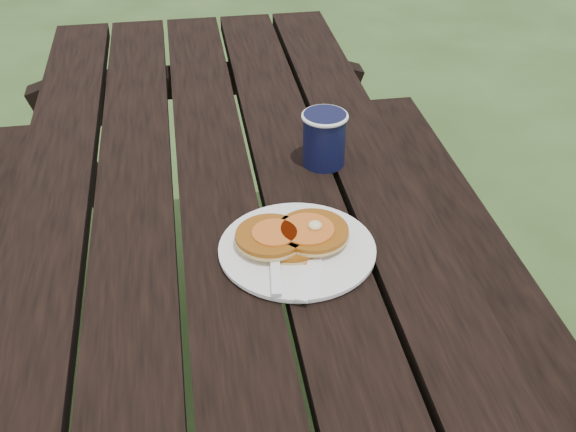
{
  "coord_description": "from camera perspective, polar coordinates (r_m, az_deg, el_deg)",
  "views": [
    {
      "loc": [
        -0.05,
        -1.13,
        1.48
      ],
      "look_at": [
        0.1,
        -0.18,
        0.8
      ],
      "focal_mm": 45.0,
      "sensor_mm": 36.0,
      "label": 1
    }
  ],
  "objects": [
    {
      "name": "picnic_table",
      "position": [
        1.58,
        -4.85,
        -9.42
      ],
      "size": [
        1.36,
        1.8,
        0.75
      ],
      "color": "black",
      "rests_on": "ground"
    },
    {
      "name": "pancake_stack",
      "position": [
        1.17,
        0.39,
        -1.56
      ],
      "size": [
        0.19,
        0.12,
        0.04
      ],
      "rotation": [
        0.0,
        0.0,
        0.3
      ],
      "color": "#995211",
      "rests_on": "plate"
    },
    {
      "name": "knife",
      "position": [
        1.14,
        2.04,
        -3.81
      ],
      "size": [
        0.09,
        0.17,
        0.0
      ],
      "primitive_type": "cube",
      "rotation": [
        0.0,
        0.0,
        -0.4
      ],
      "color": "white",
      "rests_on": "plate"
    },
    {
      "name": "plate",
      "position": [
        1.18,
        0.73,
        -2.7
      ],
      "size": [
        0.3,
        0.3,
        0.01
      ],
      "primitive_type": "cylinder",
      "rotation": [
        0.0,
        0.0,
        0.23
      ],
      "color": "white",
      "rests_on": "picnic_table"
    },
    {
      "name": "fork",
      "position": [
        1.11,
        -1.0,
        -4.39
      ],
      "size": [
        0.05,
        0.16,
        0.01
      ],
      "primitive_type": null,
      "rotation": [
        0.0,
        0.0,
        -0.11
      ],
      "color": "white",
      "rests_on": "plate"
    },
    {
      "name": "coffee_cup",
      "position": [
        1.38,
        2.88,
        6.33
      ],
      "size": [
        0.09,
        0.09,
        0.11
      ],
      "rotation": [
        0.0,
        0.0,
        0.36
      ],
      "color": "black",
      "rests_on": "picnic_table"
    }
  ]
}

